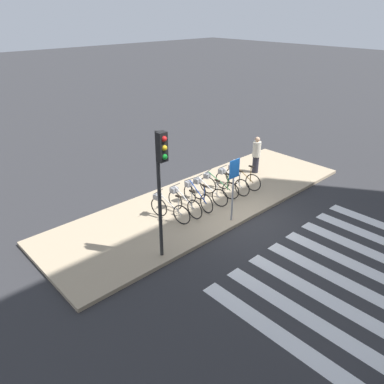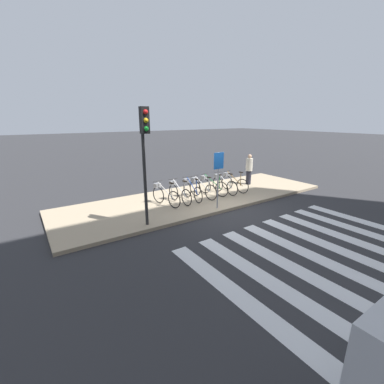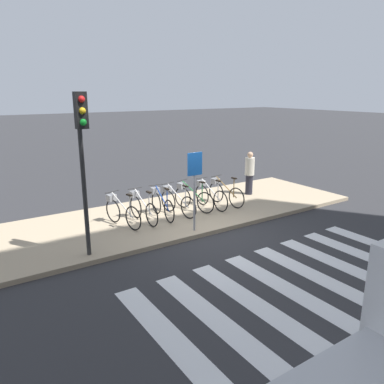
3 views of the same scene
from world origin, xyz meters
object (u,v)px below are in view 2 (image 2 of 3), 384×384
at_px(parked_bicycle_3, 201,188).
at_px(sign_post, 218,171).
at_px(parked_bicycle_5, 223,184).
at_px(parked_bicycle_0, 164,194).
at_px(pedestrian, 249,169).
at_px(parked_bicycle_4, 211,185).
at_px(traffic_light, 145,143).
at_px(parked_bicycle_2, 191,189).
at_px(parked_bicycle_1, 179,192).
at_px(parked_bicycle_6, 233,182).

xyz_separation_m(parked_bicycle_3, sign_post, (-0.30, -1.47, 1.02)).
relative_size(parked_bicycle_3, parked_bicycle_5, 0.99).
height_order(parked_bicycle_0, sign_post, sign_post).
bearing_deg(pedestrian, parked_bicycle_4, -171.59).
bearing_deg(sign_post, parked_bicycle_3, 78.36).
distance_m(parked_bicycle_3, traffic_light, 4.16).
relative_size(parked_bicycle_0, parked_bicycle_2, 0.98).
bearing_deg(sign_post, parked_bicycle_4, 59.28).
bearing_deg(parked_bicycle_3, parked_bicycle_4, 9.62).
bearing_deg(parked_bicycle_3, traffic_light, -154.65).
bearing_deg(traffic_light, parked_bicycle_4, 22.96).
height_order(parked_bicycle_1, parked_bicycle_2, same).
relative_size(parked_bicycle_2, parked_bicycle_4, 1.03).
bearing_deg(pedestrian, parked_bicycle_6, -161.90).
bearing_deg(parked_bicycle_6, traffic_light, -163.22).
height_order(parked_bicycle_1, traffic_light, traffic_light).
relative_size(parked_bicycle_5, parked_bicycle_6, 1.00).
height_order(parked_bicycle_0, parked_bicycle_4, same).
relative_size(pedestrian, sign_post, 0.73).
bearing_deg(parked_bicycle_3, sign_post, -101.64).
bearing_deg(parked_bicycle_6, parked_bicycle_5, -179.41).
bearing_deg(parked_bicycle_4, parked_bicycle_0, -177.64).
height_order(parked_bicycle_2, traffic_light, traffic_light).
xyz_separation_m(parked_bicycle_2, parked_bicycle_3, (0.51, -0.01, 0.00)).
bearing_deg(parked_bicycle_4, parked_bicycle_3, -170.38).
height_order(parked_bicycle_0, parked_bicycle_6, same).
xyz_separation_m(parked_bicycle_0, parked_bicycle_6, (3.67, 0.00, 0.00)).
xyz_separation_m(parked_bicycle_5, sign_post, (-1.55, -1.47, 1.02)).
xyz_separation_m(parked_bicycle_3, parked_bicycle_5, (1.25, 0.00, 0.00)).
distance_m(parked_bicycle_0, traffic_light, 3.01).
bearing_deg(parked_bicycle_0, sign_post, -44.58).
xyz_separation_m(parked_bicycle_0, parked_bicycle_5, (3.05, -0.00, 0.00)).
bearing_deg(sign_post, parked_bicycle_5, 43.45).
relative_size(traffic_light, sign_post, 1.71).
relative_size(parked_bicycle_6, pedestrian, 1.02).
distance_m(parked_bicycle_2, parked_bicycle_4, 1.15).
xyz_separation_m(parked_bicycle_3, parked_bicycle_4, (0.63, 0.11, 0.00)).
distance_m(parked_bicycle_2, sign_post, 1.81).
distance_m(parked_bicycle_3, parked_bicycle_4, 0.64).
distance_m(parked_bicycle_4, traffic_light, 4.70).
bearing_deg(parked_bicycle_3, parked_bicycle_1, -179.53).
bearing_deg(parked_bicycle_6, parked_bicycle_4, 175.51).
bearing_deg(parked_bicycle_4, parked_bicycle_1, -176.26).
height_order(parked_bicycle_0, pedestrian, pedestrian).
relative_size(parked_bicycle_4, traffic_light, 0.42).
bearing_deg(parked_bicycle_5, parked_bicycle_3, -179.80).
distance_m(parked_bicycle_1, parked_bicycle_5, 2.41).
bearing_deg(parked_bicycle_5, parked_bicycle_2, 179.77).
bearing_deg(sign_post, parked_bicycle_2, 98.03).
height_order(parked_bicycle_0, parked_bicycle_3, same).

